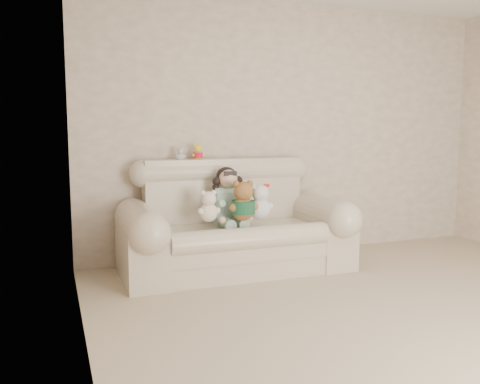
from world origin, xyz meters
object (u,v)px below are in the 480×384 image
(sofa, at_px, (236,216))
(cream_teddy, at_px, (209,203))
(seated_child, at_px, (228,196))
(brown_teddy, at_px, (243,197))
(white_cat, at_px, (260,198))

(sofa, bearing_deg, cream_teddy, -161.17)
(seated_child, bearing_deg, sofa, -54.72)
(sofa, relative_size, brown_teddy, 4.93)
(sofa, relative_size, cream_teddy, 6.40)
(sofa, relative_size, seated_child, 3.79)
(sofa, distance_m, white_cat, 0.29)
(sofa, xyz_separation_m, cream_teddy, (-0.30, -0.10, 0.15))
(white_cat, bearing_deg, brown_teddy, -157.11)
(brown_teddy, bearing_deg, sofa, 81.15)
(white_cat, height_order, cream_teddy, white_cat)
(sofa, height_order, seated_child, sofa)
(seated_child, distance_m, brown_teddy, 0.25)
(brown_teddy, relative_size, cream_teddy, 1.30)
(brown_teddy, height_order, cream_teddy, brown_teddy)
(sofa, xyz_separation_m, white_cat, (0.18, -0.14, 0.18))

